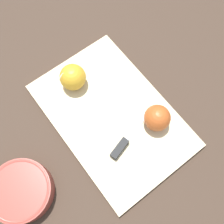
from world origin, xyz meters
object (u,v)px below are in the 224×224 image
at_px(apple_half_left, 72,78).
at_px(knife, 122,145).
at_px(bowl, 21,191).
at_px(apple_half_right, 157,118).

height_order(apple_half_left, knife, apple_half_left).
xyz_separation_m(knife, bowl, (-0.11, -0.25, 0.00)).
distance_m(apple_half_left, apple_half_right, 0.25).
bearing_deg(apple_half_left, apple_half_right, -142.54).
distance_m(apple_half_left, bowl, 0.31).
height_order(apple_half_left, bowl, apple_half_left).
relative_size(apple_half_left, knife, 0.47).
distance_m(apple_half_right, bowl, 0.38).
bearing_deg(apple_half_left, bowl, 133.65).
bearing_deg(bowl, apple_half_left, 111.17).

